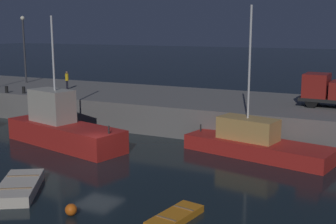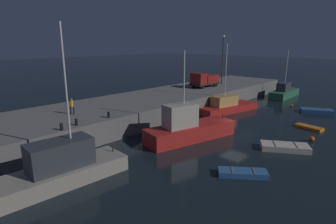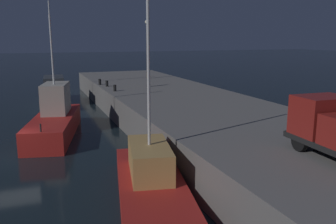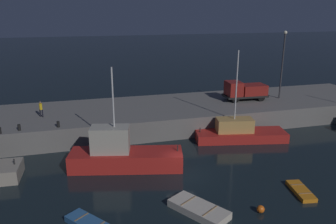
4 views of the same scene
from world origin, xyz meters
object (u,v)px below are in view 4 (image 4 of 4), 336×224
at_px(bollard_west, 0,130).
at_px(bollard_east, 19,127).
at_px(fishing_boat_orange, 123,155).
at_px(bollard_central, 58,124).
at_px(dockworker, 41,108).
at_px(dinghy_red_small, 90,224).
at_px(rowboat_blue_far, 199,209).
at_px(fishing_boat_white, 239,133).
at_px(utility_truck, 245,90).
at_px(lamp_post_east, 283,60).
at_px(dinghy_orange_near, 301,191).
at_px(mooring_buoy_mid, 261,209).

bearing_deg(bollard_west, bollard_east, 14.99).
bearing_deg(fishing_boat_orange, bollard_central, 132.71).
height_order(bollard_central, bollard_east, bollard_east).
relative_size(dockworker, bollard_central, 2.83).
distance_m(dinghy_red_small, rowboat_blue_far, 7.25).
distance_m(fishing_boat_white, utility_truck, 8.61).
distance_m(dinghy_red_small, dockworker, 18.35).
bearing_deg(dockworker, lamp_post_east, 0.66).
distance_m(dinghy_red_small, bollard_central, 14.11).
bearing_deg(dinghy_orange_near, mooring_buoy_mid, -160.34).
distance_m(fishing_boat_orange, utility_truck, 20.02).
height_order(fishing_boat_orange, lamp_post_east, lamp_post_east).
relative_size(fishing_boat_white, bollard_east, 16.23).
bearing_deg(utility_truck, fishing_boat_orange, -148.48).
distance_m(fishing_boat_white, lamp_post_east, 12.94).
distance_m(dinghy_orange_near, bollard_west, 26.54).
bearing_deg(rowboat_blue_far, mooring_buoy_mid, -15.22).
xyz_separation_m(fishing_boat_white, dockworker, (-20.02, 6.39, 2.45)).
bearing_deg(fishing_boat_orange, bollard_east, 146.93).
bearing_deg(lamp_post_east, fishing_boat_orange, -155.18).
height_order(rowboat_blue_far, dockworker, dockworker).
bearing_deg(fishing_boat_white, utility_truck, 59.49).
distance_m(dinghy_orange_near, rowboat_blue_far, 8.38).
bearing_deg(dinghy_red_small, fishing_boat_orange, 67.61).
bearing_deg(utility_truck, mooring_buoy_mid, -114.23).
xyz_separation_m(dinghy_orange_near, dockworker, (-19.58, 17.56, 3.11)).
xyz_separation_m(dinghy_red_small, lamp_post_east, (25.06, 17.98, 7.03)).
bearing_deg(rowboat_blue_far, utility_truck, 55.17).
xyz_separation_m(dinghy_red_small, bollard_east, (-5.67, 13.71, 2.40)).
relative_size(fishing_boat_orange, lamp_post_east, 1.18).
height_order(dinghy_orange_near, rowboat_blue_far, rowboat_blue_far).
height_order(fishing_boat_white, dinghy_red_small, fishing_boat_white).
distance_m(dinghy_orange_near, lamp_post_east, 21.44).
xyz_separation_m(lamp_post_east, bollard_west, (-32.35, -4.71, -4.63)).
xyz_separation_m(utility_truck, bollard_west, (-27.49, -5.02, -0.95)).
xyz_separation_m(bollard_west, bollard_central, (5.14, 0.47, -0.01)).
xyz_separation_m(dockworker, bollard_east, (-1.71, -3.94, -0.67)).
bearing_deg(dinghy_orange_near, bollard_east, 147.39).
relative_size(lamp_post_east, bollard_east, 14.02).
relative_size(rowboat_blue_far, utility_truck, 0.82).
distance_m(mooring_buoy_mid, bollard_west, 23.84).
xyz_separation_m(dockworker, bollard_central, (1.82, -3.91, -0.67)).
bearing_deg(bollard_central, dockworker, 115.00).
bearing_deg(bollard_west, bollard_central, 5.19).
xyz_separation_m(dockworker, bollard_west, (-3.32, -4.37, -0.66)).
bearing_deg(mooring_buoy_mid, dinghy_red_small, 172.74).
bearing_deg(fishing_boat_white, fishing_boat_orange, -165.30).
distance_m(rowboat_blue_far, utility_truck, 22.93).
relative_size(utility_truck, bollard_west, 8.99).
height_order(bollard_west, bollard_east, bollard_west).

